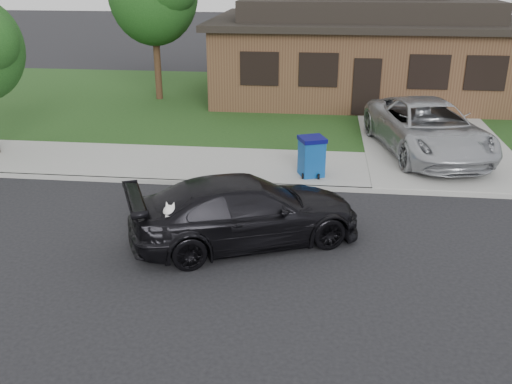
# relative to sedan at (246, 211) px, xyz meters

# --- Properties ---
(ground) EXTENTS (120.00, 120.00, 0.00)m
(ground) POSITION_rel_sedan_xyz_m (-0.87, -0.38, -0.71)
(ground) COLOR black
(ground) RESTS_ON ground
(sidewalk) EXTENTS (60.00, 3.00, 0.12)m
(sidewalk) POSITION_rel_sedan_xyz_m (-0.87, 4.62, -0.65)
(sidewalk) COLOR gray
(sidewalk) RESTS_ON ground
(curb) EXTENTS (60.00, 0.12, 0.12)m
(curb) POSITION_rel_sedan_xyz_m (-0.87, 3.12, -0.65)
(curb) COLOR gray
(curb) RESTS_ON ground
(lawn) EXTENTS (60.00, 13.00, 0.13)m
(lawn) POSITION_rel_sedan_xyz_m (-0.87, 12.62, -0.64)
(lawn) COLOR #193814
(lawn) RESTS_ON ground
(driveway) EXTENTS (4.50, 13.00, 0.14)m
(driveway) POSITION_rel_sedan_xyz_m (5.13, 9.62, -0.64)
(driveway) COLOR gray
(driveway) RESTS_ON ground
(sedan) EXTENTS (5.25, 3.78, 1.41)m
(sedan) POSITION_rel_sedan_xyz_m (0.00, 0.00, 0.00)
(sedan) COLOR black
(sedan) RESTS_ON ground
(minivan) EXTENTS (3.70, 6.02, 1.56)m
(minivan) POSITION_rel_sedan_xyz_m (4.69, 6.25, 0.21)
(minivan) COLOR #A5A8AC
(minivan) RESTS_ON driveway
(recycling_bin) EXTENTS (0.84, 0.84, 1.08)m
(recycling_bin) POSITION_rel_sedan_xyz_m (1.28, 3.91, -0.04)
(recycling_bin) COLOR navy
(recycling_bin) RESTS_ON sidewalk
(house) EXTENTS (12.60, 8.60, 4.65)m
(house) POSITION_rel_sedan_xyz_m (3.13, 14.61, 1.43)
(house) COLOR #422B1C
(house) RESTS_ON ground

